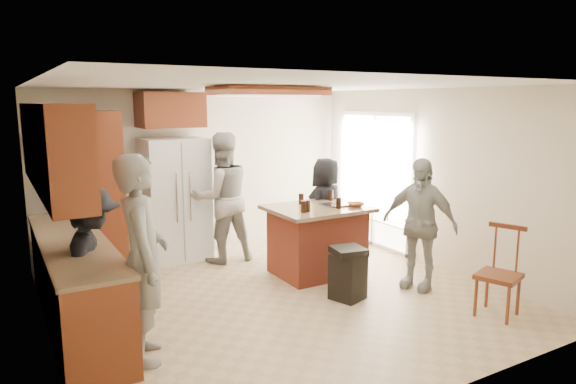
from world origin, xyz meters
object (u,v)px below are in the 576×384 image
kitchen_island (317,240)px  spindle_chair (499,275)px  person_behind_right (326,209)px  person_counter (93,264)px  person_side_right (419,224)px  person_front_left (143,259)px  person_behind_left (222,198)px  trash_bin (348,273)px  refrigerator (175,199)px

kitchen_island → spindle_chair: spindle_chair is taller
person_behind_right → person_counter: bearing=-10.5°
person_counter → kitchen_island: 3.03m
person_behind_right → person_side_right: size_ratio=0.92×
kitchen_island → spindle_chair: size_ratio=1.29×
person_side_right → person_counter: (-3.76, 0.54, -0.06)m
person_front_left → person_counter: (-0.32, 0.65, -0.17)m
person_behind_left → person_side_right: person_behind_left is taller
person_side_right → person_counter: 3.80m
trash_bin → person_behind_right: bearing=65.1°
person_counter → spindle_chair: person_counter is taller
person_behind_left → refrigerator: size_ratio=1.05×
refrigerator → kitchen_island: (1.43, -1.64, -0.43)m
person_behind_right → trash_bin: person_behind_right is taller
person_front_left → person_behind_left: person_behind_left is taller
person_behind_left → kitchen_island: 1.54m
refrigerator → person_counter: bearing=-125.2°
person_front_left → person_side_right: person_front_left is taller
person_front_left → spindle_chair: size_ratio=1.89×
person_front_left → person_behind_right: size_ratio=1.24×
person_behind_left → trash_bin: (0.69, -2.13, -0.63)m
trash_bin → person_counter: bearing=171.3°
person_side_right → spindle_chair: bearing=-15.0°
trash_bin → spindle_chair: 1.66m
person_side_right → person_counter: bearing=-120.8°
person_side_right → spindle_chair: size_ratio=1.66×
person_front_left → spindle_chair: bearing=-92.5°
kitchen_island → trash_bin: bearing=-101.5°
kitchen_island → trash_bin: 0.99m
person_behind_left → trash_bin: bearing=109.7°
person_front_left → person_counter: person_front_left is taller
refrigerator → kitchen_island: 2.22m
person_counter → refrigerator: refrigerator is taller
spindle_chair → person_front_left: bearing=164.7°
person_behind_left → person_counter: person_behind_left is taller
person_counter → kitchen_island: (2.96, 0.54, -0.29)m
person_behind_right → trash_bin: size_ratio=2.40×
person_counter → trash_bin: bearing=-80.1°
person_front_left → kitchen_island: size_ratio=1.47×
person_counter → person_behind_right: bearing=-54.6°
person_front_left → refrigerator: 3.08m
person_front_left → trash_bin: size_ratio=2.98×
trash_bin → spindle_chair: spindle_chair is taller
trash_bin → person_behind_left: bearing=108.0°
person_behind_right → refrigerator: bearing=-58.0°
person_front_left → kitchen_island: person_front_left is taller
refrigerator → person_behind_left: bearing=-41.2°
person_behind_right → kitchen_island: (-0.49, -0.51, -0.28)m
person_front_left → refrigerator: size_ratio=1.04×
person_counter → kitchen_island: size_ratio=1.20×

